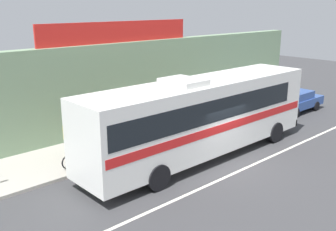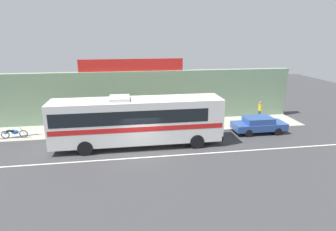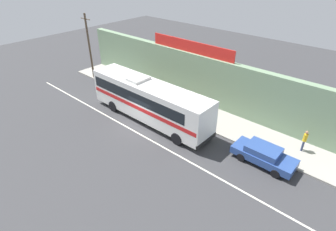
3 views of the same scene
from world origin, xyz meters
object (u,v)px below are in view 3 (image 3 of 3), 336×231
Objects in this scene: motorcycle_purple at (108,77)px; pedestrian_near_shop at (305,139)px; utility_pole at (89,46)px; pedestrian_by_curb at (145,81)px; intercity_bus at (148,99)px; motorcycle_red at (135,90)px; parked_car at (263,154)px.

motorcycle_purple is 21.56m from pedestrian_near_shop.
pedestrian_by_curb is (7.23, 1.61, -2.84)m from utility_pole.
intercity_bus is 6.28× the size of motorcycle_purple.
pedestrian_by_curb is (-16.52, -0.46, -0.05)m from pedestrian_near_shop.
motorcycle_purple and motorcycle_red have the same top height.
motorcycle_red is (-4.69, 2.57, -1.50)m from intercity_bus.
pedestrian_near_shop is (11.94, 4.39, -0.91)m from intercity_bus.
utility_pole is (-11.81, 2.32, 1.88)m from intercity_bus.
intercity_bus is at bearing -28.71° from motorcycle_red.
utility_pole is 4.09m from motorcycle_purple.
utility_pole is 3.74× the size of motorcycle_purple.
utility_pole reaches higher than motorcycle_purple.
motorcycle_red is 1.07× the size of pedestrian_near_shop.
parked_car is 0.60× the size of utility_pole.
pedestrian_near_shop reaches higher than motorcycle_purple.
intercity_bus is 6.11m from pedestrian_by_curb.
intercity_bus reaches higher than pedestrian_near_shop.
motorcycle_red is (4.85, -0.11, 0.00)m from motorcycle_purple.
pedestrian_by_curb is (0.11, 1.36, 0.54)m from motorcycle_red.
parked_car is at bearing 6.67° from intercity_bus.
utility_pole reaches higher than pedestrian_near_shop.
pedestrian_by_curb is at bearing 139.36° from intercity_bus.
parked_car is 15.01m from motorcycle_red.
utility_pole reaches higher than pedestrian_by_curb.
pedestrian_by_curb is (4.97, 1.25, 0.54)m from motorcycle_purple.
parked_car is 19.86m from motorcycle_purple.
utility_pole is 24.00m from pedestrian_near_shop.
pedestrian_near_shop is (21.48, 1.71, 0.59)m from motorcycle_purple.
motorcycle_red is at bearing 174.77° from parked_car.
motorcycle_red is at bearing 1.99° from utility_pole.
pedestrian_near_shop reaches higher than pedestrian_by_curb.
motorcycle_red is 16.74m from pedestrian_near_shop.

